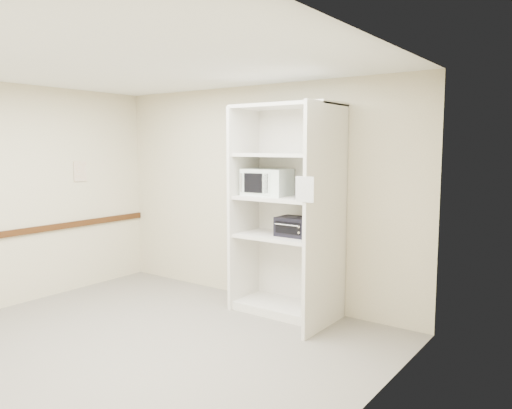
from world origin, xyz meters
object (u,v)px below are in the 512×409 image
Objects in this scene: toaster_oven_upper at (317,188)px; microwave at (267,182)px; toaster_oven_lower at (295,227)px; shelving_unit at (290,218)px.

microwave is at bearing -179.19° from toaster_oven_upper.
toaster_oven_upper is 1.00× the size of toaster_oven_lower.
toaster_oven_upper is (0.32, 0.05, 0.35)m from shelving_unit.
shelving_unit is 0.52m from microwave.
toaster_oven_lower is (0.05, 0.04, -0.10)m from shelving_unit.
microwave reaches higher than toaster_oven_lower.
microwave is 1.32× the size of toaster_oven_lower.
microwave is 1.31× the size of toaster_oven_upper.
toaster_oven_upper is at bearing -3.47° from microwave.
shelving_unit is 0.48m from toaster_oven_upper.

